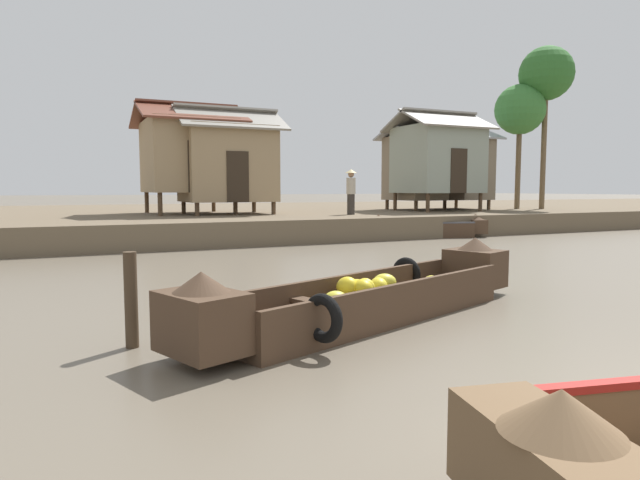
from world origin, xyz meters
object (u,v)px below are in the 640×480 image
object	(u,v)px
palm_tree_near	(520,110)
vendor_person	(351,189)
stilt_house_mid_right	(438,158)
stilt_house_right	(438,167)
stilt_house_left	(188,155)
mooring_post	(131,300)
fishing_skiff_distant	(427,229)
palm_tree_mid	(546,75)
banana_boat	(374,295)
stilt_house_mid_left	(227,162)

from	to	relation	value
palm_tree_near	vendor_person	distance (m)	10.73
stilt_house_mid_right	stilt_house_right	size ratio (longest dim) A/B	0.83
stilt_house_mid_right	palm_tree_near	bearing A→B (deg)	4.00
stilt_house_left	mooring_post	world-z (taller)	stilt_house_left
fishing_skiff_distant	palm_tree_mid	xyz separation A→B (m)	(8.84, 3.14, 6.64)
stilt_house_right	mooring_post	world-z (taller)	stilt_house_right
banana_boat	palm_tree_near	size ratio (longest dim) A/B	1.00
banana_boat	vendor_person	xyz separation A→B (m)	(6.09, 11.86, 1.36)
banana_boat	stilt_house_mid_left	distance (m)	14.65
stilt_house_mid_right	vendor_person	world-z (taller)	stilt_house_mid_right
banana_boat	stilt_house_mid_right	xyz separation A→B (m)	(11.09, 13.32, 2.68)
stilt_house_mid_right	palm_tree_mid	bearing A→B (deg)	-2.40
stilt_house_mid_left	stilt_house_left	bearing A→B (deg)	146.31
stilt_house_left	palm_tree_near	bearing A→B (deg)	-5.55
stilt_house_mid_right	mooring_post	size ratio (longest dim) A/B	4.09
palm_tree_mid	fishing_skiff_distant	bearing A→B (deg)	-160.45
fishing_skiff_distant	mooring_post	size ratio (longest dim) A/B	4.05
stilt_house_mid_right	palm_tree_near	distance (m)	5.46
stilt_house_left	stilt_house_mid_left	size ratio (longest dim) A/B	1.05
vendor_person	mooring_post	xyz separation A→B (m)	(-9.12, -11.85, -1.17)
fishing_skiff_distant	palm_tree_mid	bearing A→B (deg)	19.55
palm_tree_mid	mooring_post	size ratio (longest dim) A/B	7.19
stilt_house_mid_left	palm_tree_mid	size ratio (longest dim) A/B	0.53
fishing_skiff_distant	vendor_person	size ratio (longest dim) A/B	2.54
banana_boat	vendor_person	distance (m)	13.40
palm_tree_near	fishing_skiff_distant	bearing A→B (deg)	-154.67
banana_boat	stilt_house_left	world-z (taller)	stilt_house_left
stilt_house_right	mooring_post	size ratio (longest dim) A/B	4.92
fishing_skiff_distant	stilt_house_left	bearing A→B (deg)	144.36
fishing_skiff_distant	vendor_person	xyz separation A→B (m)	(-2.04, 1.92, 1.39)
palm_tree_near	vendor_person	world-z (taller)	palm_tree_near
stilt_house_right	vendor_person	distance (m)	6.81
fishing_skiff_distant	vendor_person	distance (m)	3.13
banana_boat	palm_tree_near	bearing A→B (deg)	40.49
stilt_house_left	palm_tree_mid	bearing A→B (deg)	-7.30
palm_tree_near	palm_tree_mid	xyz separation A→B (m)	(0.96, -0.59, 1.59)
banana_boat	fishing_skiff_distant	distance (m)	12.84
palm_tree_mid	vendor_person	xyz separation A→B (m)	(-10.88, -1.22, -5.25)
stilt_house_mid_right	stilt_house_right	distance (m)	1.80
stilt_house_mid_left	palm_tree_near	bearing A→B (deg)	-2.60
stilt_house_left	palm_tree_mid	size ratio (longest dim) A/B	0.56
banana_boat	mooring_post	size ratio (longest dim) A/B	5.59
palm_tree_mid	mooring_post	bearing A→B (deg)	-146.84
banana_boat	vendor_person	world-z (taller)	vendor_person
banana_boat	stilt_house_mid_left	xyz separation A→B (m)	(2.13, 14.30, 2.37)
stilt_house_mid_left	stilt_house_mid_right	bearing A→B (deg)	-6.21
stilt_house_mid_left	vendor_person	xyz separation A→B (m)	(3.96, -2.44, -1.01)
fishing_skiff_distant	stilt_house_mid_left	bearing A→B (deg)	143.96
banana_boat	stilt_house_mid_right	size ratio (longest dim) A/B	1.37
stilt_house_left	stilt_house_mid_left	distance (m)	1.54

